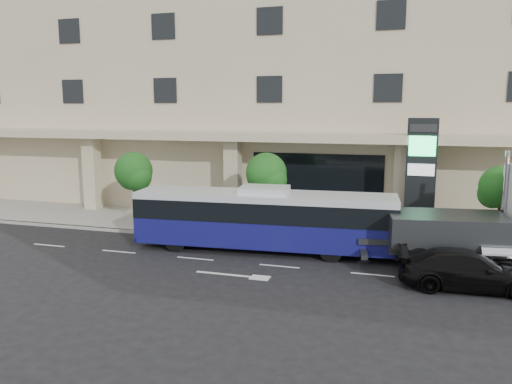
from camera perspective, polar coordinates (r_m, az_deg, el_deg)
ground at (r=23.55m, az=3.56°, el=-7.39°), size 120.00×120.00×0.00m
sidewalk at (r=28.26m, az=5.83°, el=-4.39°), size 120.00×6.00×0.15m
curb at (r=25.41m, az=4.57°, el=-5.96°), size 120.00×0.30×0.15m
convention_center at (r=37.86m, az=9.10°, el=14.14°), size 60.00×17.60×20.00m
tree_left at (r=29.85m, az=-13.78°, el=2.06°), size 2.27×2.20×4.22m
tree_mid at (r=26.74m, az=1.22°, el=1.81°), size 2.28×2.20×4.38m
tree_right at (r=26.26m, az=26.22°, el=0.20°), size 2.10×2.00×4.04m
city_bus at (r=24.11m, az=0.93°, el=-3.02°), size 12.63×3.45×3.16m
black_sedan at (r=20.91m, az=23.09°, el=-8.22°), size 5.25×2.38×1.49m
signage_pylon at (r=27.88m, az=18.28°, el=1.74°), size 1.56×0.59×6.21m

